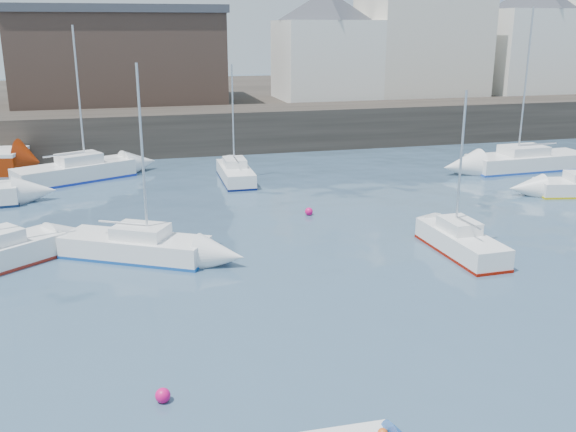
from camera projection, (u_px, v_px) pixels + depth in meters
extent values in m
plane|color=#2D4760|center=(416.00, 417.00, 15.15)|extent=(220.00, 220.00, 0.00)
cube|color=#28231E|center=(210.00, 130.00, 47.19)|extent=(90.00, 5.00, 3.00)
cube|color=#28231E|center=(185.00, 104.00, 63.92)|extent=(90.00, 32.00, 2.80)
cube|color=beige|center=(421.00, 44.00, 56.85)|extent=(10.00, 8.00, 9.00)
cube|color=white|center=(532.00, 52.00, 59.25)|extent=(9.00, 7.00, 7.50)
cube|color=white|center=(326.00, 60.00, 54.57)|extent=(8.00, 7.00, 6.50)
pyramid|color=#3A3D44|center=(327.00, 5.00, 53.30)|extent=(11.14, 11.14, 2.45)
cube|color=#3D2D26|center=(120.00, 59.00, 51.79)|extent=(16.00, 10.00, 7.00)
cube|color=#3A3D44|center=(116.00, 9.00, 50.71)|extent=(16.40, 10.40, 0.60)
cube|color=white|center=(135.00, 247.00, 25.42)|extent=(6.00, 4.49, 0.87)
cube|color=#154CA0|center=(136.00, 256.00, 25.53)|extent=(6.06, 4.54, 0.12)
cube|color=white|center=(141.00, 231.00, 25.16)|extent=(2.47, 2.22, 0.49)
cylinder|color=silver|center=(142.00, 154.00, 24.20)|extent=(0.10, 0.10, 6.71)
cube|color=white|center=(461.00, 243.00, 25.88)|extent=(1.72, 4.93, 0.88)
cube|color=#840E01|center=(460.00, 252.00, 25.99)|extent=(1.73, 4.98, 0.12)
cube|color=white|center=(459.00, 225.00, 25.91)|extent=(1.23, 1.74, 0.49)
cylinder|color=silver|center=(461.00, 162.00, 25.41)|extent=(0.10, 0.10, 5.61)
cube|color=white|center=(236.00, 174.00, 38.06)|extent=(1.77, 5.18, 0.84)
cube|color=#081143|center=(236.00, 180.00, 38.17)|extent=(1.79, 5.23, 0.11)
cube|color=white|center=(235.00, 162.00, 38.11)|extent=(1.28, 1.83, 0.47)
cylinder|color=silver|center=(233.00, 116.00, 37.58)|extent=(0.09, 0.09, 5.92)
cube|color=white|center=(528.00, 162.00, 41.03)|extent=(7.89, 2.85, 1.00)
cube|color=#1F49B2|center=(527.00, 168.00, 41.16)|extent=(7.97, 2.88, 0.13)
cube|color=white|center=(524.00, 150.00, 40.70)|extent=(2.81, 1.99, 0.56)
cylinder|color=silver|center=(525.00, 83.00, 39.39)|extent=(0.11, 0.11, 8.95)
cube|color=white|center=(75.00, 172.00, 38.01)|extent=(7.13, 4.96, 1.03)
cube|color=#1931B2|center=(75.00, 180.00, 38.14)|extent=(7.20, 5.01, 0.14)
cube|color=white|center=(79.00, 158.00, 37.99)|extent=(2.88, 2.53, 0.57)
cylinder|color=silver|center=(79.00, 96.00, 37.16)|extent=(0.11, 0.11, 7.88)
sphere|color=#DE0C65|center=(163.00, 401.00, 15.76)|extent=(0.38, 0.38, 0.38)
sphere|color=#DE0C65|center=(489.00, 262.00, 25.01)|extent=(0.44, 0.44, 0.44)
sphere|color=#DE0C65|center=(309.00, 215.00, 31.29)|extent=(0.39, 0.39, 0.39)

